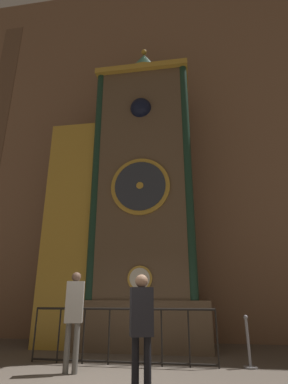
{
  "coord_description": "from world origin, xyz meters",
  "views": [
    {
      "loc": [
        1.41,
        -4.71,
        1.42
      ],
      "look_at": [
        0.02,
        4.21,
        4.49
      ],
      "focal_mm": 28.0,
      "sensor_mm": 36.0,
      "label": 1
    }
  ],
  "objects_px": {
    "visitor_far": "(141,321)",
    "stanchion_post": "(249,351)",
    "visitor_near": "(74,311)",
    "clock_tower": "(128,199)"
  },
  "relations": [
    {
      "from": "visitor_near",
      "to": "visitor_far",
      "type": "height_order",
      "value": "visitor_near"
    },
    {
      "from": "clock_tower",
      "to": "visitor_far",
      "type": "distance_m",
      "value": 5.31
    },
    {
      "from": "clock_tower",
      "to": "stanchion_post",
      "type": "bearing_deg",
      "value": -31.51
    },
    {
      "from": "clock_tower",
      "to": "visitor_near",
      "type": "relative_size",
      "value": 5.54
    },
    {
      "from": "visitor_near",
      "to": "stanchion_post",
      "type": "relative_size",
      "value": 1.85
    },
    {
      "from": "visitor_far",
      "to": "stanchion_post",
      "type": "xyz_separation_m",
      "value": [
        1.87,
        2.23,
        -0.71
      ]
    },
    {
      "from": "visitor_near",
      "to": "clock_tower",
      "type": "bearing_deg",
      "value": 65.73
    },
    {
      "from": "visitor_far",
      "to": "stanchion_post",
      "type": "distance_m",
      "value": 2.99
    },
    {
      "from": "visitor_near",
      "to": "stanchion_post",
      "type": "distance_m",
      "value": 3.65
    },
    {
      "from": "stanchion_post",
      "to": "clock_tower",
      "type": "bearing_deg",
      "value": 148.49
    }
  ]
}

